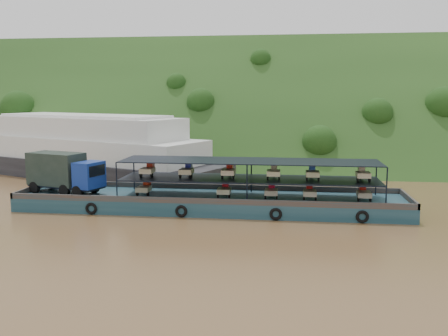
# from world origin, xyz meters

# --- Properties ---
(ground) EXTENTS (160.00, 160.00, 0.00)m
(ground) POSITION_xyz_m (0.00, 0.00, 0.00)
(ground) COLOR brown
(ground) RESTS_ON ground
(hillside) EXTENTS (140.00, 39.60, 39.60)m
(hillside) POSITION_xyz_m (0.00, 36.00, 0.00)
(hillside) COLOR #1B3413
(hillside) RESTS_ON ground
(cargo_barge) EXTENTS (35.11, 7.18, 4.98)m
(cargo_barge) POSITION_xyz_m (-4.36, -1.21, 1.24)
(cargo_barge) COLOR #12343F
(cargo_barge) RESTS_ON ground
(passenger_ferry) EXTENTS (39.64, 24.67, 7.90)m
(passenger_ferry) POSITION_xyz_m (-21.55, 15.22, 3.42)
(passenger_ferry) COLOR black
(passenger_ferry) RESTS_ON ground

